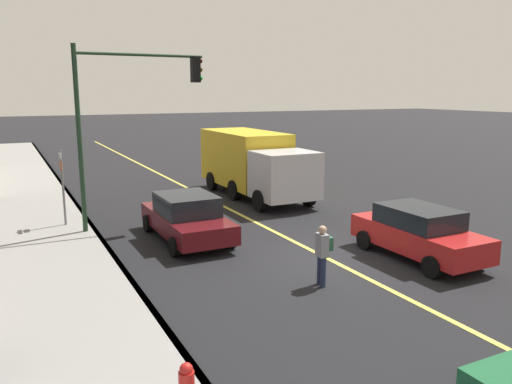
{
  "coord_description": "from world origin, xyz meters",
  "views": [
    {
      "loc": [
        -11.92,
        8.34,
        4.85
      ],
      "look_at": [
        0.69,
        2.0,
        2.06
      ],
      "focal_mm": 35.77,
      "sensor_mm": 36.0,
      "label": 1
    }
  ],
  "objects_px": {
    "truck_yellow": "(253,162)",
    "pedestrian_with_backpack": "(323,251)",
    "street_sign_post": "(63,183)",
    "car_red": "(418,232)",
    "car_maroon": "(187,217)",
    "traffic_light_mast": "(127,106)"
  },
  "relations": [
    {
      "from": "traffic_light_mast",
      "to": "car_red",
      "type": "bearing_deg",
      "value": -135.66
    },
    {
      "from": "car_maroon",
      "to": "pedestrian_with_backpack",
      "type": "distance_m",
      "value": 5.68
    },
    {
      "from": "car_red",
      "to": "car_maroon",
      "type": "height_order",
      "value": "car_maroon"
    },
    {
      "from": "truck_yellow",
      "to": "pedestrian_with_backpack",
      "type": "bearing_deg",
      "value": 162.36
    },
    {
      "from": "truck_yellow",
      "to": "pedestrian_with_backpack",
      "type": "xyz_separation_m",
      "value": [
        -10.91,
        3.47,
        -0.7
      ]
    },
    {
      "from": "street_sign_post",
      "to": "car_red",
      "type": "bearing_deg",
      "value": -132.57
    },
    {
      "from": "car_red",
      "to": "traffic_light_mast",
      "type": "xyz_separation_m",
      "value": [
        6.94,
        6.78,
        3.56
      ]
    },
    {
      "from": "car_maroon",
      "to": "traffic_light_mast",
      "type": "height_order",
      "value": "traffic_light_mast"
    },
    {
      "from": "car_red",
      "to": "pedestrian_with_backpack",
      "type": "bearing_deg",
      "value": 98.21
    },
    {
      "from": "truck_yellow",
      "to": "car_red",
      "type": "bearing_deg",
      "value": -178.57
    },
    {
      "from": "street_sign_post",
      "to": "truck_yellow",
      "type": "bearing_deg",
      "value": -75.66
    },
    {
      "from": "car_red",
      "to": "car_maroon",
      "type": "relative_size",
      "value": 0.91
    },
    {
      "from": "car_red",
      "to": "car_maroon",
      "type": "bearing_deg",
      "value": 48.2
    },
    {
      "from": "car_red",
      "to": "truck_yellow",
      "type": "xyz_separation_m",
      "value": [
        10.37,
        0.26,
        0.81
      ]
    },
    {
      "from": "car_maroon",
      "to": "truck_yellow",
      "type": "bearing_deg",
      "value": -43.38
    },
    {
      "from": "car_maroon",
      "to": "street_sign_post",
      "type": "height_order",
      "value": "street_sign_post"
    },
    {
      "from": "car_red",
      "to": "traffic_light_mast",
      "type": "distance_m",
      "value": 10.33
    },
    {
      "from": "pedestrian_with_backpack",
      "to": "street_sign_post",
      "type": "xyz_separation_m",
      "value": [
        8.7,
        5.16,
        0.77
      ]
    },
    {
      "from": "car_red",
      "to": "traffic_light_mast",
      "type": "bearing_deg",
      "value": 44.34
    },
    {
      "from": "car_red",
      "to": "truck_yellow",
      "type": "height_order",
      "value": "truck_yellow"
    },
    {
      "from": "car_maroon",
      "to": "traffic_light_mast",
      "type": "distance_m",
      "value": 4.34
    },
    {
      "from": "car_red",
      "to": "pedestrian_with_backpack",
      "type": "distance_m",
      "value": 3.77
    }
  ]
}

